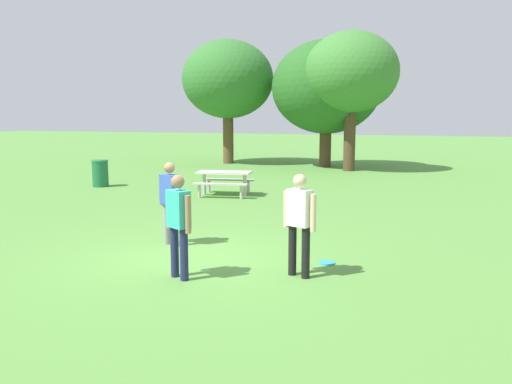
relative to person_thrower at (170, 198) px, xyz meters
name	(u,v)px	position (x,y,z in m)	size (l,w,h in m)	color
ground_plane	(193,257)	(0.81, -0.67, -0.94)	(120.00, 120.00, 0.00)	#568E3D
person_thrower	(170,198)	(0.00, 0.00, 0.00)	(0.57, 0.34, 1.64)	gray
person_catcher	(299,218)	(2.90, -1.14, 0.00)	(0.57, 0.34, 1.64)	black
person_bystander	(179,220)	(1.16, -1.86, 0.00)	(0.55, 0.37, 1.64)	#1E234C
frisbee	(327,263)	(3.17, -0.27, -0.93)	(0.28, 0.28, 0.03)	#2D9EDB
picnic_table_near	(224,178)	(-1.50, 6.27, -0.38)	(1.91, 1.68, 0.77)	beige
trash_can_beside_table	(100,173)	(-6.52, 6.75, -0.46)	(0.59, 0.59, 0.96)	#1E663D
tree_tall_left	(228,80)	(-5.66, 16.68, 3.41)	(4.74, 4.74, 6.39)	brown
tree_broad_center	(326,87)	(-0.43, 16.51, 2.93)	(5.29, 5.29, 6.13)	#4C3823
tree_far_right	(351,73)	(0.99, 15.10, 3.47)	(4.25, 4.25, 6.26)	#4C3823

